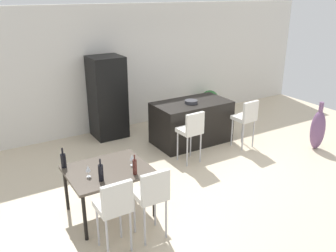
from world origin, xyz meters
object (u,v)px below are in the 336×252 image
kitchen_island (191,122)px  fruit_bowl (191,102)px  bar_chair_left (191,129)px  dining_chair_far (152,193)px  wine_bottle_middle (63,160)px  wine_glass_left (132,158)px  refrigerator (107,97)px  potted_plant (210,100)px  bar_chair_middle (246,117)px  dining_table (108,173)px  floor_vase (318,130)px  wine_bottle_near (101,172)px  dining_chair_near (114,205)px  wine_glass_right (88,169)px  wine_bottle_far (135,167)px

kitchen_island → fruit_bowl: fruit_bowl is taller
bar_chair_left → dining_chair_far: 2.38m
dining_chair_far → fruit_bowl: size_ratio=3.85×
wine_bottle_middle → wine_glass_left: size_ratio=1.77×
bar_chair_left → refrigerator: (-0.82, 2.13, 0.22)m
wine_bottle_middle → potted_plant: bearing=28.4°
dining_chair_far → potted_plant: size_ratio=1.57×
bar_chair_middle → dining_table: size_ratio=0.89×
dining_table → floor_vase: (4.67, -0.07, -0.24)m
dining_chair_far → wine_glass_left: size_ratio=6.03×
dining_table → floor_vase: 4.68m
wine_glass_left → potted_plant: bearing=38.4°
bar_chair_middle → refrigerator: size_ratio=0.57×
wine_bottle_near → potted_plant: bearing=36.3°
potted_plant → fruit_bowl: bearing=-139.1°
kitchen_island → dining_chair_near: (-2.87, -2.46, 0.24)m
wine_glass_right → potted_plant: bearing=33.9°
wine_glass_right → refrigerator: refrigerator is taller
dining_chair_near → wine_bottle_near: size_ratio=3.21×
refrigerator → potted_plant: refrigerator is taller
dining_chair_near → wine_glass_right: size_ratio=6.03×
dining_table → potted_plant: bearing=35.2°
bar_chair_middle → fruit_bowl: bar_chair_middle is taller
potted_plant → dining_chair_far: bearing=-135.7°
bar_chair_middle → wine_bottle_near: 3.76m
dining_chair_near → potted_plant: 5.75m
wine_bottle_far → potted_plant: size_ratio=0.45×
wine_glass_left → refrigerator: bearing=74.3°
floor_vase → potted_plant: 3.02m
kitchen_island → bar_chair_middle: bar_chair_middle is taller
dining_chair_near → refrigerator: size_ratio=0.57×
wine_bottle_near → wine_bottle_far: (0.48, -0.07, -0.01)m
wine_bottle_far → wine_glass_right: size_ratio=1.72×
wine_bottle_near → wine_bottle_far: bearing=-8.8°
dining_chair_far → floor_vase: dining_chair_far is taller
kitchen_island → dining_chair_far: bearing=-133.6°
wine_glass_right → fruit_bowl: (2.85, 1.61, 0.09)m
dining_chair_far → wine_bottle_middle: bearing=122.5°
bar_chair_middle → wine_bottle_near: (-3.61, -1.03, 0.17)m
wine_bottle_near → floor_vase: 4.90m
kitchen_island → refrigerator: refrigerator is taller
wine_bottle_middle → wine_glass_left: 1.00m
bar_chair_left → wine_bottle_far: 2.07m
bar_chair_middle → dining_table: 3.49m
dining_chair_near → refrigerator: 4.03m
dining_chair_near → fruit_bowl: 3.69m
bar_chair_left → wine_bottle_middle: 2.57m
bar_chair_left → kitchen_island: bearing=54.9°
floor_vase → wine_bottle_near: bearing=-177.7°
wine_bottle_far → wine_glass_right: wine_bottle_far is taller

